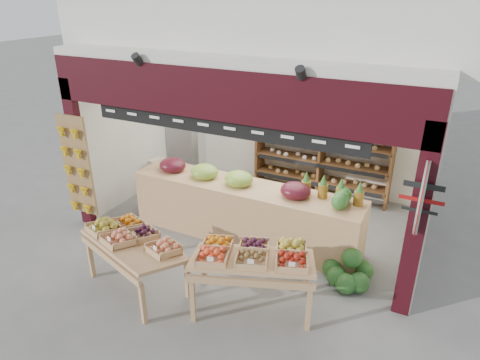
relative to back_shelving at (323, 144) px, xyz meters
name	(u,v)px	position (x,y,z in m)	size (l,w,h in m)	color
ground	(248,228)	(-0.73, -1.97, -1.09)	(60.00, 60.00, 0.00)	slate
banana_board	(76,168)	(-3.46, -3.15, 0.02)	(0.60, 0.15, 1.80)	olive
gift_sign	(422,197)	(2.02, -3.12, 0.66)	(0.04, 0.93, 0.92)	#A5CFBB
back_shelving	(323,144)	(0.00, 0.00, 0.00)	(2.78, 0.46, 1.74)	brown
refrigerator	(187,133)	(-3.13, -0.13, -0.18)	(0.71, 0.71, 1.82)	silver
cardboard_stack	(169,181)	(-2.85, -1.34, -0.84)	(1.04, 0.75, 0.68)	silver
mid_counter	(244,210)	(-0.67, -2.27, -0.55)	(3.96, 0.82, 1.22)	tan
display_table_left	(132,239)	(-1.54, -4.08, -0.35)	(1.68, 1.28, 0.97)	tan
display_table_right	(253,256)	(0.18, -3.79, -0.30)	(1.79, 1.37, 1.01)	tan
watermelon_pile	(347,269)	(1.21, -2.71, -0.88)	(0.73, 0.75, 0.57)	#1D4918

